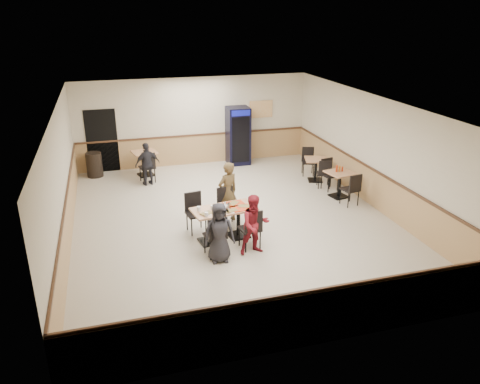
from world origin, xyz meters
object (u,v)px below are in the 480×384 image
object	(u,v)px
side_table_near	(340,180)
back_table	(145,160)
pepsi_cooler	(238,136)
diner_woman_left	(219,233)
trash_bin	(94,165)
diner_woman_right	(255,225)
main_table	(224,219)
diner_man_opposite	(228,192)
side_table_far	(316,166)
lone_diner	(147,164)

from	to	relation	value
side_table_near	back_table	distance (m)	6.26
pepsi_cooler	diner_woman_left	bearing A→B (deg)	-108.18
back_table	trash_bin	world-z (taller)	same
diner_woman_right	main_table	bearing A→B (deg)	115.52
main_table	diner_woman_right	world-z (taller)	diner_woman_right
main_table	diner_woman_left	bearing A→B (deg)	-117.90
diner_man_opposite	main_table	bearing A→B (deg)	47.50
pepsi_cooler	side_table_far	bearing A→B (deg)	-51.45
side_table_far	trash_bin	bearing A→B (deg)	160.47
main_table	back_table	bearing A→B (deg)	96.75
diner_woman_left	trash_bin	distance (m)	6.95
side_table_near	side_table_far	bearing A→B (deg)	93.43
main_table	diner_man_opposite	xyz separation A→B (m)	(0.35, 0.96, 0.27)
side_table_far	trash_bin	distance (m)	7.13
diner_woman_left	diner_woman_right	world-z (taller)	diner_woman_right
lone_diner	side_table_near	distance (m)	5.81
diner_woman_left	back_table	world-z (taller)	diner_woman_left
diner_woman_right	lone_diner	bearing A→B (deg)	105.11
trash_bin	side_table_near	bearing A→B (deg)	-29.32
diner_woman_left	pepsi_cooler	xyz separation A→B (m)	(2.27, 6.48, 0.33)
side_table_near	trash_bin	bearing A→B (deg)	150.68
trash_bin	diner_man_opposite	bearing A→B (deg)	-54.01
lone_diner	side_table_far	world-z (taller)	lone_diner
side_table_near	back_table	bearing A→B (deg)	146.30
lone_diner	trash_bin	distance (m)	2.05
diner_man_opposite	trash_bin	bearing A→B (deg)	-76.54
lone_diner	trash_bin	bearing A→B (deg)	-54.27
diner_man_opposite	pepsi_cooler	world-z (taller)	pepsi_cooler
diner_man_opposite	side_table_far	world-z (taller)	diner_man_opposite
main_table	diner_woman_left	distance (m)	1.03
side_table_near	back_table	world-z (taller)	back_table
diner_man_opposite	back_table	distance (m)	4.52
side_table_far	pepsi_cooler	world-z (taller)	pepsi_cooler
pepsi_cooler	back_table	bearing A→B (deg)	-172.04
diner_woman_right	diner_man_opposite	xyz separation A→B (m)	(-0.14, 1.79, 0.10)
side_table_far	back_table	bearing A→B (deg)	158.35
diner_woman_left	side_table_near	bearing A→B (deg)	35.88
diner_woman_left	diner_man_opposite	world-z (taller)	diner_man_opposite
diner_man_opposite	lone_diner	distance (m)	3.69
diner_man_opposite	lone_diner	xyz separation A→B (m)	(-1.69, 3.27, -0.13)
lone_diner	side_table_far	size ratio (longest dim) A/B	1.57
diner_man_opposite	lone_diner	world-z (taller)	diner_man_opposite
main_table	back_table	world-z (taller)	back_table
diner_man_opposite	side_table_far	xyz separation A→B (m)	(3.43, 2.15, -0.31)
side_table_near	pepsi_cooler	distance (m)	4.36
diner_woman_left	back_table	xyz separation A→B (m)	(-1.00, 6.09, -0.14)
lone_diner	back_table	size ratio (longest dim) A/B	1.52
lone_diner	diner_man_opposite	bearing A→B (deg)	101.21
diner_woman_left	diner_woman_right	xyz separation A→B (m)	(0.84, 0.12, 0.02)
main_table	diner_woman_right	distance (m)	0.99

